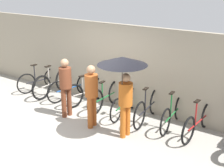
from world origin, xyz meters
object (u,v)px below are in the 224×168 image
at_px(parked_bicycle_3, 88,91).
at_px(parked_bicycle_4, 106,96).
at_px(parked_bicycle_1, 53,83).
at_px(pedestrian_trailing, 123,73).
at_px(parked_bicycle_6, 148,107).
at_px(pedestrian_center, 91,92).
at_px(parked_bicycle_8, 198,121).
at_px(parked_bicycle_2, 72,87).
at_px(parked_bicycle_7, 173,113).
at_px(pedestrian_leading, 66,84).
at_px(parked_bicycle_0, 40,80).
at_px(parked_bicycle_5, 126,103).

xyz_separation_m(parked_bicycle_3, parked_bicycle_4, (0.67, -0.02, 0.00)).
distance_m(parked_bicycle_1, pedestrian_trailing, 3.67).
height_order(parked_bicycle_6, pedestrian_center, pedestrian_center).
distance_m(parked_bicycle_8, pedestrian_trailing, 2.15).
distance_m(parked_bicycle_2, parked_bicycle_4, 1.34).
relative_size(parked_bicycle_1, parked_bicycle_6, 1.00).
relative_size(parked_bicycle_7, pedestrian_center, 1.08).
bearing_deg(pedestrian_leading, parked_bicycle_8, -155.81).
bearing_deg(pedestrian_leading, parked_bicycle_0, -18.00).
bearing_deg(parked_bicycle_6, pedestrian_trailing, 171.16).
xyz_separation_m(parked_bicycle_1, parked_bicycle_5, (2.68, 0.01, -0.05)).
relative_size(parked_bicycle_1, parked_bicycle_2, 1.01).
bearing_deg(pedestrian_center, parked_bicycle_0, -26.61).
bearing_deg(parked_bicycle_8, pedestrian_center, 117.92).
bearing_deg(parked_bicycle_2, parked_bicycle_6, -81.77).
relative_size(parked_bicycle_3, pedestrian_leading, 1.08).
relative_size(parked_bicycle_6, pedestrian_leading, 1.12).
bearing_deg(parked_bicycle_6, pedestrian_center, 131.09).
bearing_deg(parked_bicycle_1, parked_bicycle_7, -90.01).
relative_size(parked_bicycle_0, parked_bicycle_6, 0.91).
bearing_deg(parked_bicycle_7, parked_bicycle_3, 85.20).
xyz_separation_m(parked_bicycle_6, pedestrian_center, (-0.98, -1.07, 0.54)).
bearing_deg(pedestrian_center, parked_bicycle_4, -78.17).
relative_size(parked_bicycle_2, pedestrian_center, 1.11).
distance_m(parked_bicycle_3, parked_bicycle_4, 0.67).
relative_size(pedestrian_center, pedestrian_trailing, 0.82).
bearing_deg(pedestrian_center, parked_bicycle_6, -138.79).
bearing_deg(parked_bicycle_8, parked_bicycle_5, 93.21).
bearing_deg(parked_bicycle_7, parked_bicycle_4, 85.79).
relative_size(parked_bicycle_6, pedestrian_center, 1.12).
xyz_separation_m(parked_bicycle_3, pedestrian_center, (1.03, -1.12, 0.55)).
bearing_deg(pedestrian_trailing, parked_bicycle_4, -38.00).
bearing_deg(parked_bicycle_5, parked_bicycle_0, 83.45).
bearing_deg(parked_bicycle_8, parked_bicycle_4, 92.49).
distance_m(parked_bicycle_5, parked_bicycle_7, 1.34).
height_order(parked_bicycle_3, pedestrian_center, pedestrian_center).
distance_m(parked_bicycle_1, pedestrian_center, 2.64).
xyz_separation_m(parked_bicycle_4, parked_bicycle_8, (2.68, -0.04, -0.02)).
bearing_deg(parked_bicycle_6, parked_bicycle_4, 82.21).
bearing_deg(parked_bicycle_8, parked_bicycle_0, 92.66).
height_order(parked_bicycle_5, pedestrian_center, pedestrian_center).
bearing_deg(parked_bicycle_0, parked_bicycle_8, -78.41).
relative_size(parked_bicycle_1, parked_bicycle_3, 1.04).
xyz_separation_m(parked_bicycle_6, pedestrian_leading, (-1.91, -0.96, 0.54)).
xyz_separation_m(pedestrian_leading, pedestrian_trailing, (1.87, -0.15, 0.65)).
height_order(parked_bicycle_6, pedestrian_leading, pedestrian_leading).
xyz_separation_m(parked_bicycle_5, parked_bicycle_8, (2.01, -0.00, 0.00)).
xyz_separation_m(parked_bicycle_5, parked_bicycle_7, (1.34, 0.06, 0.01)).
bearing_deg(pedestrian_leading, parked_bicycle_1, -25.70).
height_order(parked_bicycle_0, pedestrian_trailing, pedestrian_trailing).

